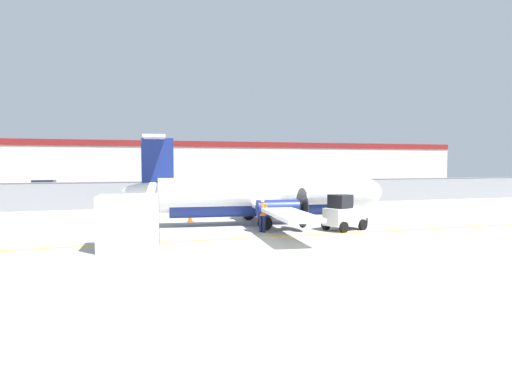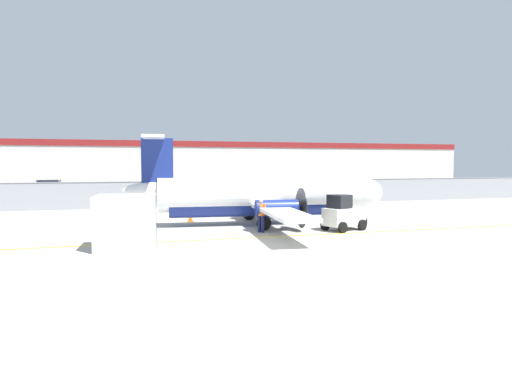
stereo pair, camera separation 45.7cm
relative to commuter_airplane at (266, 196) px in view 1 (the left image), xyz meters
name	(u,v)px [view 1 (the left image)]	position (x,y,z in m)	size (l,w,h in m)	color
ground_plane	(267,237)	(-1.38, -4.27, -1.60)	(140.00, 140.00, 0.01)	#ADA89E
perimeter_fence	(203,193)	(-1.38, 11.73, -0.49)	(98.00, 0.10, 2.10)	gray
parking_lot_strip	(183,196)	(-1.38, 23.23, -1.54)	(98.00, 17.00, 0.12)	#38383A
background_building	(164,165)	(-1.38, 41.72, 1.66)	(91.00, 8.10, 6.50)	beige
commuter_airplane	(266,196)	(0.00, 0.00, 0.00)	(15.08, 16.08, 4.92)	white
baggage_tug	(344,214)	(3.20, -3.31, -0.75)	(2.57, 2.02, 1.88)	silver
ground_crew_worker	(262,214)	(-1.12, -2.78, -0.65)	(0.48, 0.48, 1.70)	#191E4C
cargo_container	(129,222)	(-7.71, -5.40, -0.50)	(2.57, 2.21, 2.20)	silver
traffic_cone_near_left	(307,215)	(3.15, 1.34, -1.29)	(0.36, 0.36, 0.64)	orange
traffic_cone_near_right	(190,217)	(-3.95, 2.39, -1.29)	(0.36, 0.36, 0.64)	orange
parked_car_0	(45,187)	(-15.32, 28.68, -0.71)	(4.32, 2.26, 1.58)	navy
parked_car_1	(70,192)	(-12.12, 19.94, -0.71)	(4.37, 2.38, 1.58)	black
parked_car_2	(128,192)	(-7.05, 18.07, -0.71)	(4.25, 2.09, 1.58)	#19662D
parked_car_3	(168,191)	(-3.52, 17.86, -0.71)	(4.39, 2.44, 1.58)	gray
parked_car_4	(208,188)	(1.14, 22.27, -0.71)	(4.23, 2.05, 1.58)	black
parked_car_5	(249,187)	(5.94, 23.73, -0.71)	(4.26, 2.13, 1.58)	navy
parked_car_6	(267,185)	(8.71, 25.64, -0.71)	(4.29, 2.18, 1.58)	#B28C19
parked_car_7	(315,187)	(12.32, 20.20, -0.71)	(4.20, 2.01, 1.58)	black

